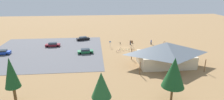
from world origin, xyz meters
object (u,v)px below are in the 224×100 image
object	(u,v)px
pine_mideast	(174,73)
bicycle_black_near_sign	(120,43)
car_maroon_end_stall	(53,45)
visitor_by_pavilion	(130,42)
bike_pavilion	(166,53)
pine_midwest	(101,85)
trash_bin	(132,42)
visitor_at_bikes	(151,42)
car_green_inner_stall	(85,51)
car_blue_front_row	(2,52)
bicycle_white_yard_center	(165,43)
bicycle_teal_lone_west	(127,50)
lot_sign	(110,43)
car_black_far_end	(83,38)
bicycle_purple_front_row	(119,51)
bicycle_orange_mid_cluster	(133,51)
bicycle_silver_edge_north	(132,47)
bicycle_green_near_porch	(122,49)
pine_west	(11,73)

from	to	relation	value
pine_mideast	bicycle_black_near_sign	distance (m)	35.71
car_maroon_end_stall	visitor_by_pavilion	xyz separation A→B (m)	(-25.95, 0.21, 0.13)
bike_pavilion	visitor_by_pavilion	xyz separation A→B (m)	(5.37, -18.65, -2.45)
pine_midwest	trash_bin	bearing A→B (deg)	-107.77
pine_midwest	bicycle_black_near_sign	distance (m)	38.58
visitor_at_bikes	visitor_by_pavilion	world-z (taller)	visitor_by_pavilion
bicycle_black_near_sign	visitor_at_bikes	xyz separation A→B (m)	(-10.64, 0.89, 0.46)
bike_pavilion	trash_bin	xyz separation A→B (m)	(4.38, -20.70, -2.87)
car_green_inner_stall	car_blue_front_row	bearing A→B (deg)	-3.02
pine_midwest	car_blue_front_row	distance (m)	41.14
car_green_inner_stall	pine_midwest	bearing A→B (deg)	97.03
visitor_by_pavilion	bicycle_black_near_sign	bearing A→B (deg)	-13.81
bicycle_white_yard_center	bicycle_teal_lone_west	xyz separation A→B (m)	(14.26, 6.51, -0.01)
lot_sign	car_black_far_end	bearing A→B (deg)	-47.08
bicycle_purple_front_row	car_blue_front_row	world-z (taller)	car_blue_front_row
bicycle_orange_mid_cluster	car_maroon_end_stall	bearing A→B (deg)	-16.93
bicycle_black_near_sign	visitor_by_pavilion	size ratio (longest dim) A/B	1.04
car_black_far_end	car_maroon_end_stall	world-z (taller)	car_maroon_end_stall
visitor_by_pavilion	car_blue_front_row	bearing A→B (deg)	9.38
bike_pavilion	bicycle_silver_edge_north	distance (m)	15.66
trash_bin	pine_mideast	xyz separation A→B (m)	(0.26, 36.35, 4.82)
bicycle_orange_mid_cluster	car_black_far_end	bearing A→B (deg)	-43.59
pine_mideast	bicycle_green_near_porch	distance (m)	29.16
lot_sign	car_green_inner_stall	xyz separation A→B (m)	(7.86, 5.33, -0.67)
bicycle_orange_mid_cluster	bicycle_black_near_sign	distance (m)	8.84
pine_mideast	bicycle_teal_lone_west	size ratio (longest dim) A/B	5.49
bicycle_teal_lone_west	bicycle_purple_front_row	bearing A→B (deg)	20.61
lot_sign	car_green_inner_stall	world-z (taller)	lot_sign
bicycle_purple_front_row	bicycle_green_near_porch	bearing A→B (deg)	-127.68
car_black_far_end	visitor_at_bikes	distance (m)	24.83
trash_bin	pine_mideast	size ratio (longest dim) A/B	0.11
car_black_far_end	visitor_by_pavilion	size ratio (longest dim) A/B	3.05
bike_pavilion	pine_west	xyz separation A→B (m)	(31.28, 13.62, 2.10)
car_green_inner_stall	visitor_by_pavilion	xyz separation A→B (m)	(-14.98, -7.73, 0.13)
bicycle_teal_lone_west	visitor_by_pavilion	size ratio (longest dim) A/B	0.86
bicycle_orange_mid_cluster	car_blue_front_row	size ratio (longest dim) A/B	0.26
trash_bin	bicycle_silver_edge_north	distance (m)	6.51
pine_midwest	car_maroon_end_stall	distance (m)	39.83
lot_sign	bicycle_silver_edge_north	size ratio (longest dim) A/B	1.50
trash_bin	pine_midwest	size ratio (longest dim) A/B	0.13
car_blue_front_row	bike_pavilion	bearing A→B (deg)	164.66
lot_sign	car_blue_front_row	xyz separation A→B (m)	(31.94, 4.06, -0.67)
bicycle_black_near_sign	bicycle_teal_lone_west	world-z (taller)	bicycle_black_near_sign
pine_west	car_green_inner_stall	distance (m)	27.27
lot_sign	car_green_inner_stall	distance (m)	9.52
trash_bin	bicycle_teal_lone_west	world-z (taller)	trash_bin
bicycle_black_near_sign	lot_sign	bearing A→B (deg)	40.87
pine_west	visitor_at_bikes	size ratio (longest dim) A/B	5.04
bicycle_green_near_porch	bike_pavilion	bearing A→B (deg)	125.63
bicycle_green_near_porch	bicycle_purple_front_row	distance (m)	1.89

